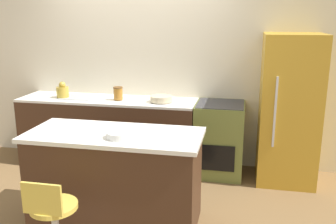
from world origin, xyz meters
TOP-DOWN VIEW (x-y plane):
  - ground_plane at (0.00, 0.00)m, footprint 14.00×14.00m
  - wall_back at (0.00, 0.67)m, footprint 8.00×0.06m
  - back_counter at (-0.36, 0.33)m, footprint 2.37×0.62m
  - kitchen_island at (0.24, -1.06)m, footprint 1.67×0.74m
  - oven_range at (1.14, 0.33)m, footprint 0.60×0.63m
  - refrigerator at (1.96, 0.30)m, footprint 0.68×0.70m
  - stool_chair at (-0.03, -1.81)m, footprint 0.38×0.38m
  - kettle at (-0.96, 0.28)m, footprint 0.16×0.16m
  - mixing_bowl at (0.39, 0.28)m, footprint 0.28×0.28m
  - canister_jar at (-0.18, 0.28)m, footprint 0.12×0.12m
  - fruit_bowl at (0.34, -1.19)m, footprint 0.26×0.26m

SIDE VIEW (x-z plane):
  - ground_plane at x=0.00m, z-range 0.00..0.00m
  - stool_chair at x=-0.03m, z-range -0.01..0.78m
  - back_counter at x=-0.36m, z-range 0.00..0.93m
  - kitchen_island at x=0.24m, z-range 0.00..0.93m
  - oven_range at x=1.14m, z-range 0.00..0.93m
  - refrigerator at x=1.96m, z-range 0.00..1.80m
  - fruit_bowl at x=0.34m, z-range 0.92..0.98m
  - mixing_bowl at x=0.39m, z-range 0.93..1.01m
  - canister_jar at x=-0.18m, z-range 0.93..1.10m
  - kettle at x=-0.96m, z-range 0.91..1.12m
  - wall_back at x=0.00m, z-range 0.00..2.60m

